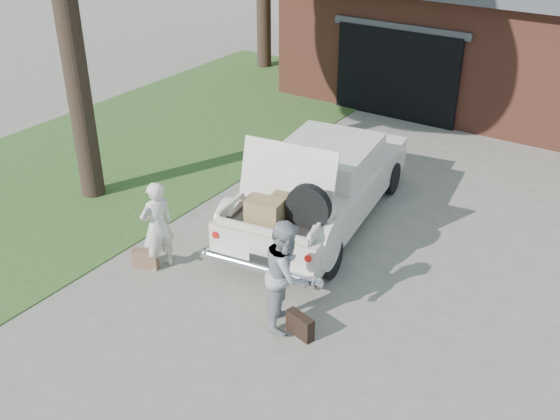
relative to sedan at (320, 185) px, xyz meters
The scene contains 8 objects.
ground 2.47m from the sedan, 82.24° to the right, with size 90.00×90.00×0.00m, color gray.
grass_strip 5.27m from the sedan, behind, with size 6.00×16.00×0.02m, color #2D4C1E.
house 9.27m from the sedan, 81.89° to the left, with size 12.80×7.80×3.30m.
sedan is the anchor object (origin of this frame).
woman_left 3.03m from the sedan, 116.00° to the right, with size 0.55×0.36×1.51m, color beige.
woman_right 2.99m from the sedan, 68.02° to the right, with size 0.79×0.62×1.63m, color #929398.
suitcase_left 3.30m from the sedan, 117.80° to the right, with size 0.42×0.13×0.32m, color brown.
suitcase_right 3.30m from the sedan, 63.72° to the right, with size 0.44×0.14×0.34m, color black.
Camera 1 is at (4.87, -6.66, 5.86)m, focal length 42.00 mm.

